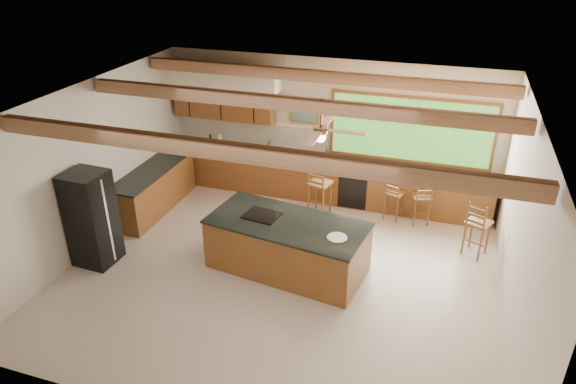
% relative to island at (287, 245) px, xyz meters
% --- Properties ---
extents(ground, '(7.20, 7.20, 0.00)m').
position_rel_island_xyz_m(ground, '(-0.07, -0.13, -0.47)').
color(ground, '#BEB39E').
rests_on(ground, ground).
extents(room_shell, '(7.27, 6.54, 3.02)m').
position_rel_island_xyz_m(room_shell, '(-0.24, 0.52, 1.75)').
color(room_shell, beige).
rests_on(room_shell, ground).
extents(counter_run, '(7.12, 3.10, 1.26)m').
position_rel_island_xyz_m(counter_run, '(-0.89, 2.39, -0.00)').
color(counter_run, brown).
rests_on(counter_run, ground).
extents(island, '(2.82, 1.63, 0.95)m').
position_rel_island_xyz_m(island, '(0.00, 0.00, 0.00)').
color(island, brown).
rests_on(island, ground).
extents(refrigerator, '(0.70, 0.68, 1.72)m').
position_rel_island_xyz_m(refrigerator, '(-3.29, -0.81, 0.39)').
color(refrigerator, black).
rests_on(refrigerator, ground).
extents(bar_stool_a, '(0.51, 0.51, 1.18)m').
position_rel_island_xyz_m(bar_stool_a, '(0.03, 1.99, 0.23)').
color(bar_stool_a, brown).
rests_on(bar_stool_a, ground).
extents(bar_stool_b, '(0.44, 0.44, 0.99)m').
position_rel_island_xyz_m(bar_stool_b, '(2.05, 2.27, 0.12)').
color(bar_stool_b, brown).
rests_on(bar_stool_b, ground).
extents(bar_stool_c, '(0.45, 0.45, 0.99)m').
position_rel_island_xyz_m(bar_stool_c, '(1.52, 2.27, 0.12)').
color(bar_stool_c, brown).
rests_on(bar_stool_c, ground).
extents(bar_stool_d, '(0.52, 0.52, 1.09)m').
position_rel_island_xyz_m(bar_stool_d, '(3.10, 1.41, 0.18)').
color(bar_stool_d, brown).
rests_on(bar_stool_d, ground).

